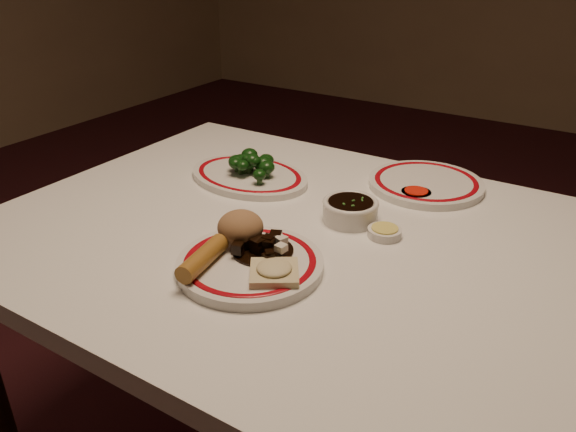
# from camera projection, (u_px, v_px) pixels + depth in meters

# --- Properties ---
(dining_table) EXTENTS (1.20, 0.90, 0.75)m
(dining_table) POSITION_uv_depth(u_px,v_px,m) (301.00, 272.00, 1.11)
(dining_table) COLOR white
(dining_table) RESTS_ON ground
(main_plate) EXTENTS (0.27, 0.27, 0.02)m
(main_plate) POSITION_uv_depth(u_px,v_px,m) (250.00, 264.00, 0.95)
(main_plate) COLOR silver
(main_plate) RESTS_ON dining_table
(rice_mound) EXTENTS (0.08, 0.08, 0.06)m
(rice_mound) POSITION_uv_depth(u_px,v_px,m) (240.00, 227.00, 0.99)
(rice_mound) COLOR #976C47
(rice_mound) RESTS_ON main_plate
(spring_roll) EXTENTS (0.05, 0.12, 0.03)m
(spring_roll) POSITION_uv_depth(u_px,v_px,m) (203.00, 258.00, 0.92)
(spring_roll) COLOR #A06C27
(spring_roll) RESTS_ON main_plate
(fried_wonton) EXTENTS (0.11, 0.11, 0.02)m
(fried_wonton) POSITION_uv_depth(u_px,v_px,m) (274.00, 271.00, 0.89)
(fried_wonton) COLOR beige
(fried_wonton) RESTS_ON main_plate
(stirfry_heap) EXTENTS (0.11, 0.11, 0.03)m
(stirfry_heap) POSITION_uv_depth(u_px,v_px,m) (263.00, 247.00, 0.96)
(stirfry_heap) COLOR black
(stirfry_heap) RESTS_ON main_plate
(broccoli_plate) EXTENTS (0.32, 0.28, 0.02)m
(broccoli_plate) POSITION_uv_depth(u_px,v_px,m) (249.00, 176.00, 1.30)
(broccoli_plate) COLOR silver
(broccoli_plate) RESTS_ON dining_table
(broccoli_pile) EXTENTS (0.12, 0.12, 0.05)m
(broccoli_pile) POSITION_uv_depth(u_px,v_px,m) (251.00, 163.00, 1.28)
(broccoli_pile) COLOR #23471C
(broccoli_pile) RESTS_ON broccoli_plate
(soy_bowl) EXTENTS (0.11, 0.11, 0.04)m
(soy_bowl) POSITION_uv_depth(u_px,v_px,m) (350.00, 211.00, 1.10)
(soy_bowl) COLOR silver
(soy_bowl) RESTS_ON dining_table
(sweet_sour_dish) EXTENTS (0.06, 0.06, 0.02)m
(sweet_sour_dish) POSITION_uv_depth(u_px,v_px,m) (416.00, 195.00, 1.20)
(sweet_sour_dish) COLOR silver
(sweet_sour_dish) RESTS_ON dining_table
(mustard_dish) EXTENTS (0.06, 0.06, 0.02)m
(mustard_dish) POSITION_uv_depth(u_px,v_px,m) (385.00, 232.00, 1.05)
(mustard_dish) COLOR silver
(mustard_dish) RESTS_ON dining_table
(far_plate) EXTENTS (0.30, 0.30, 0.02)m
(far_plate) POSITION_uv_depth(u_px,v_px,m) (426.00, 183.00, 1.26)
(far_plate) COLOR silver
(far_plate) RESTS_ON dining_table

